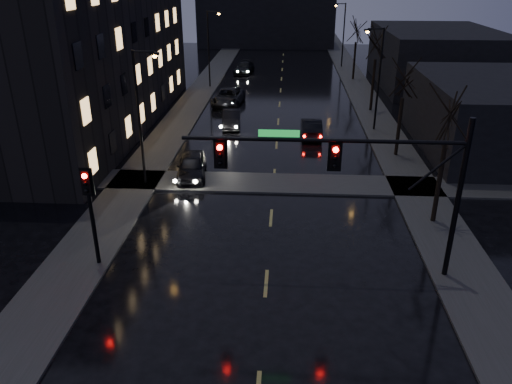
# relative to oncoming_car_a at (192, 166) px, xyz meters

# --- Properties ---
(sidewalk_left) EXTENTS (3.00, 140.00, 0.12)m
(sidewalk_left) POSITION_rel_oncoming_car_a_xyz_m (-3.34, 15.71, -0.68)
(sidewalk_left) COLOR #2D2D2B
(sidewalk_left) RESTS_ON ground
(sidewalk_right) EXTENTS (3.00, 140.00, 0.12)m
(sidewalk_right) POSITION_rel_oncoming_car_a_xyz_m (13.66, 15.71, -0.68)
(sidewalk_right) COLOR #2D2D2B
(sidewalk_right) RESTS_ON ground
(sidewalk_cross) EXTENTS (40.00, 3.00, 0.12)m
(sidewalk_cross) POSITION_rel_oncoming_car_a_xyz_m (5.16, -0.79, -0.68)
(sidewalk_cross) COLOR #2D2D2B
(sidewalk_cross) RESTS_ON ground
(apartment_block) EXTENTS (12.00, 30.00, 12.00)m
(apartment_block) POSITION_rel_oncoming_car_a_xyz_m (-11.34, 10.71, 5.26)
(apartment_block) COLOR black
(apartment_block) RESTS_ON ground
(commercial_right_near) EXTENTS (10.00, 14.00, 5.00)m
(commercial_right_near) POSITION_rel_oncoming_car_a_xyz_m (20.66, 6.71, 1.76)
(commercial_right_near) COLOR black
(commercial_right_near) RESTS_ON ground
(commercial_right_far) EXTENTS (12.00, 18.00, 6.00)m
(commercial_right_far) POSITION_rel_oncoming_car_a_xyz_m (22.16, 28.71, 2.26)
(commercial_right_far) COLOR black
(commercial_right_far) RESTS_ON ground
(far_block) EXTENTS (22.00, 10.00, 8.00)m
(far_block) POSITION_rel_oncoming_car_a_xyz_m (2.16, 58.71, 3.26)
(far_block) COLOR black
(far_block) RESTS_ON ground
(signal_mast) EXTENTS (11.11, 0.41, 7.00)m
(signal_mast) POSITION_rel_oncoming_car_a_xyz_m (9.01, -10.30, 4.13)
(signal_mast) COLOR black
(signal_mast) RESTS_ON ground
(signal_pole_left) EXTENTS (0.35, 0.41, 4.53)m
(signal_pole_left) POSITION_rel_oncoming_car_a_xyz_m (-2.34, -10.30, 2.27)
(signal_pole_left) COLOR black
(signal_pole_left) RESTS_ON ground
(tree_near) EXTENTS (3.52, 3.52, 8.08)m
(tree_near) POSITION_rel_oncoming_car_a_xyz_m (13.56, -5.29, 5.48)
(tree_near) COLOR black
(tree_near) RESTS_ON ground
(tree_mid_a) EXTENTS (3.30, 3.30, 7.58)m
(tree_mid_a) POSITION_rel_oncoming_car_a_xyz_m (13.56, 4.71, 5.08)
(tree_mid_a) COLOR black
(tree_mid_a) RESTS_ON ground
(tree_mid_b) EXTENTS (3.74, 3.74, 8.59)m
(tree_mid_b) POSITION_rel_oncoming_car_a_xyz_m (13.56, 16.71, 5.87)
(tree_mid_b) COLOR black
(tree_mid_b) RESTS_ON ground
(tree_far) EXTENTS (3.43, 3.43, 7.88)m
(tree_far) POSITION_rel_oncoming_car_a_xyz_m (13.56, 30.71, 5.32)
(tree_far) COLOR black
(tree_far) RESTS_ON ground
(streetlight_l_near) EXTENTS (1.53, 0.28, 8.00)m
(streetlight_l_near) POSITION_rel_oncoming_car_a_xyz_m (-2.42, -1.29, 4.03)
(streetlight_l_near) COLOR black
(streetlight_l_near) RESTS_ON ground
(streetlight_l_far) EXTENTS (1.53, 0.28, 8.00)m
(streetlight_l_far) POSITION_rel_oncoming_car_a_xyz_m (-2.42, 25.71, 4.03)
(streetlight_l_far) COLOR black
(streetlight_l_far) RESTS_ON ground
(streetlight_r_mid) EXTENTS (1.53, 0.28, 8.00)m
(streetlight_r_mid) POSITION_rel_oncoming_car_a_xyz_m (12.74, 10.71, 4.03)
(streetlight_r_mid) COLOR black
(streetlight_r_mid) RESTS_ON ground
(streetlight_r_far) EXTENTS (1.53, 0.28, 8.00)m
(streetlight_r_far) POSITION_rel_oncoming_car_a_xyz_m (12.74, 38.71, 4.03)
(streetlight_r_far) COLOR black
(streetlight_r_far) RESTS_ON ground
(oncoming_car_a) EXTENTS (2.27, 4.54, 1.48)m
(oncoming_car_a) POSITION_rel_oncoming_car_a_xyz_m (0.00, 0.00, 0.00)
(oncoming_car_a) COLOR black
(oncoming_car_a) RESTS_ON ground
(oncoming_car_b) EXTENTS (1.73, 4.16, 1.34)m
(oncoming_car_b) POSITION_rel_oncoming_car_a_xyz_m (1.31, 11.03, -0.07)
(oncoming_car_b) COLOR black
(oncoming_car_b) RESTS_ON ground
(oncoming_car_c) EXTENTS (3.02, 5.70, 1.53)m
(oncoming_car_c) POSITION_rel_oncoming_car_a_xyz_m (0.26, 18.26, 0.02)
(oncoming_car_c) COLOR black
(oncoming_car_c) RESTS_ON ground
(oncoming_car_d) EXTENTS (2.57, 5.04, 1.40)m
(oncoming_car_d) POSITION_rel_oncoming_car_a_xyz_m (0.46, 33.77, -0.04)
(oncoming_car_d) COLOR black
(oncoming_car_d) RESTS_ON ground
(lead_car) EXTENTS (1.58, 4.38, 1.44)m
(lead_car) POSITION_rel_oncoming_car_a_xyz_m (7.79, 8.81, -0.02)
(lead_car) COLOR black
(lead_car) RESTS_ON ground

